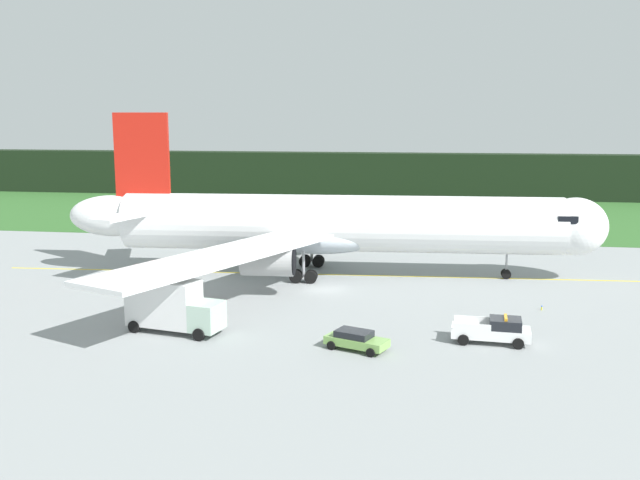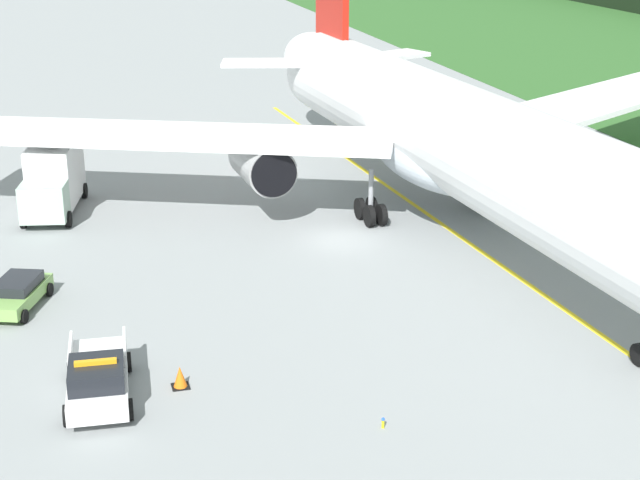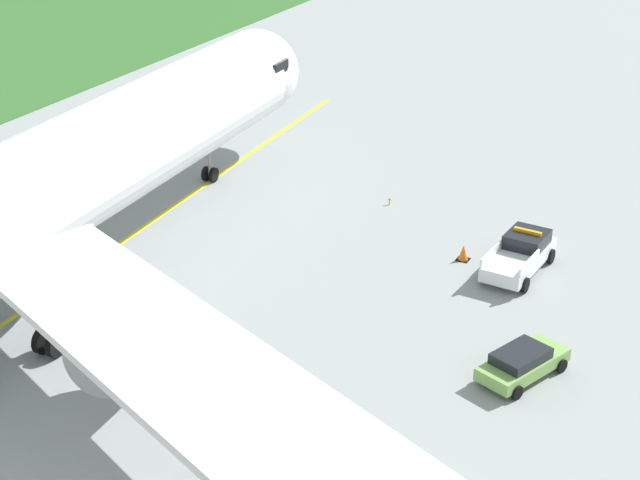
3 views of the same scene
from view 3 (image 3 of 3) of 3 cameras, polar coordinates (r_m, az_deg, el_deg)
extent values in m
plane|color=gray|center=(44.44, -10.58, -5.47)|extent=(320.00, 320.00, 0.00)
cube|color=yellow|center=(48.48, -15.90, -3.27)|extent=(67.74, 4.27, 0.01)
cylinder|color=white|center=(46.29, -16.65, 2.35)|extent=(42.65, 7.96, 5.49)
ellipsoid|color=white|center=(63.72, -3.81, 9.67)|extent=(6.35, 5.84, 5.49)
ellipsoid|color=#B3BDC7|center=(45.47, -18.09, -0.38)|extent=(12.52, 6.47, 3.02)
cube|color=black|center=(62.36, -4.39, 10.21)|extent=(2.10, 5.31, 0.70)
cube|color=white|center=(33.09, -7.02, -7.85)|extent=(15.12, 25.74, 0.35)
cylinder|color=#A4A4A4|center=(38.17, -11.10, -5.55)|extent=(4.65, 2.94, 2.68)
cylinder|color=black|center=(39.78, -9.25, -4.01)|extent=(0.26, 2.47, 2.46)
cylinder|color=gray|center=(59.69, -6.46, 4.90)|extent=(0.20, 0.20, 2.42)
cylinder|color=black|center=(60.25, -6.62, 3.86)|extent=(0.91, 0.27, 0.90)
cylinder|color=black|center=(60.01, -6.19, 3.78)|extent=(0.91, 0.27, 0.90)
cylinder|color=gray|center=(43.48, -15.06, -3.95)|extent=(0.28, 0.28, 2.42)
cylinder|color=black|center=(44.73, -14.69, -4.81)|extent=(1.22, 0.37, 1.20)
cylinder|color=black|center=(44.34, -13.97, -5.01)|extent=(1.22, 0.37, 1.20)
cylinder|color=black|center=(43.82, -15.80, -5.63)|extent=(1.22, 0.37, 1.20)
cylinder|color=black|center=(43.42, -15.07, -5.85)|extent=(1.22, 0.37, 1.20)
cube|color=white|center=(49.67, 11.47, -1.08)|extent=(5.45, 2.42, 0.70)
cube|color=black|center=(50.19, 11.93, 0.05)|extent=(2.26, 2.03, 0.70)
cube|color=white|center=(48.63, 9.92, -0.79)|extent=(2.56, 0.28, 0.45)
cube|color=white|center=(48.06, 12.06, -1.32)|extent=(2.56, 0.28, 0.45)
cube|color=orange|center=(50.01, 11.98, 0.50)|extent=(0.30, 1.44, 0.16)
cylinder|color=black|center=(51.67, 11.08, -0.39)|extent=(0.78, 0.29, 0.76)
cylinder|color=black|center=(51.09, 13.25, -0.92)|extent=(0.78, 0.29, 0.76)
cylinder|color=black|center=(48.62, 9.53, -1.99)|extent=(0.78, 0.29, 0.76)
cylinder|color=black|center=(48.01, 11.82, -2.57)|extent=(0.78, 0.29, 0.76)
cube|color=#7AAB53|center=(41.50, 11.71, -7.08)|extent=(4.53, 3.13, 0.55)
cube|color=black|center=(41.09, 11.59, -6.60)|extent=(2.74, 2.27, 0.45)
cylinder|color=black|center=(43.10, 11.95, -6.20)|extent=(0.62, 0.39, 0.60)
cylinder|color=black|center=(42.26, 13.86, -7.11)|extent=(0.62, 0.39, 0.60)
cylinder|color=black|center=(41.09, 9.43, -7.68)|extent=(0.62, 0.39, 0.60)
cylinder|color=black|center=(40.21, 11.38, -8.68)|extent=(0.62, 0.39, 0.60)
cube|color=black|center=(50.75, 8.30, -1.12)|extent=(0.65, 0.65, 0.03)
cone|color=orange|center=(50.57, 8.33, -0.71)|extent=(0.50, 0.50, 0.78)
cylinder|color=yellow|center=(56.68, 4.06, 2.19)|extent=(0.10, 0.10, 0.28)
sphere|color=blue|center=(56.61, 4.06, 2.37)|extent=(0.12, 0.12, 0.12)
camera|label=1|loc=(53.98, 69.59, 1.15)|focal=39.63mm
camera|label=2|loc=(75.62, 20.51, 19.83)|focal=53.98mm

